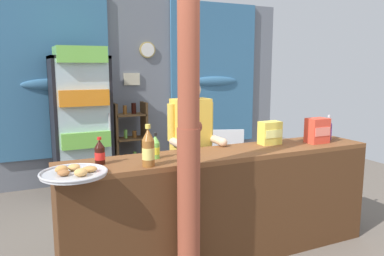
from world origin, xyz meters
TOP-DOWN VIEW (x-y plane):
  - ground_plane at (0.00, 1.26)m, footprint 8.21×8.21m
  - back_wall_curtained at (0.01, 3.20)m, footprint 4.92×0.22m
  - stall_counter at (-0.08, 0.29)m, footprint 2.83×0.51m
  - timber_post at (-0.60, 0.02)m, footprint 0.19×0.17m
  - drink_fridge at (-0.92, 2.68)m, footprint 0.72×0.73m
  - bottle_shelf_rack at (-0.20, 2.93)m, footprint 0.48×0.28m
  - plastic_lawn_chair at (0.89, 2.02)m, footprint 0.57×0.57m
  - shopkeeper at (-0.19, 0.85)m, footprint 0.47×0.42m
  - soda_bottle_iced_tea at (-0.83, 0.22)m, footprint 0.09×0.09m
  - soda_bottle_cola at (-1.15, 0.43)m, footprint 0.08×0.08m
  - soda_bottle_grape_soda at (1.14, 0.43)m, footprint 0.07×0.07m
  - soda_bottle_lime_soda at (-0.70, 0.42)m, footprint 0.07×0.07m
  - snack_box_instant_noodle at (0.46, 0.49)m, footprint 0.20×0.13m
  - snack_box_crackers at (0.92, 0.35)m, footprint 0.20×0.15m
  - pastry_tray at (-1.37, 0.20)m, footprint 0.46×0.46m

SIDE VIEW (x-z plane):
  - ground_plane at x=0.00m, z-range 0.00..0.00m
  - plastic_lawn_chair at x=0.89m, z-range 0.06..0.92m
  - stall_counter at x=-0.08m, z-range 0.10..1.06m
  - bottle_shelf_rack at x=-0.20m, z-range 0.03..1.20m
  - pastry_tray at x=-1.37m, z-range 0.95..1.02m
  - shopkeeper at x=-0.19m, z-range 0.20..1.77m
  - soda_bottle_cola at x=-1.15m, z-range 0.95..1.15m
  - soda_bottle_lime_soda at x=-0.70m, z-range 0.95..1.16m
  - drink_fridge at x=-0.92m, z-range 0.10..2.03m
  - soda_bottle_grape_soda at x=1.14m, z-range 0.94..1.19m
  - snack_box_instant_noodle at x=0.46m, z-range 0.96..1.18m
  - snack_box_crackers at x=0.92m, z-range 0.96..1.20m
  - soda_bottle_iced_tea at x=-0.83m, z-range 0.94..1.25m
  - timber_post at x=-0.60m, z-range -0.05..2.47m
  - back_wall_curtained at x=0.01m, z-range 0.03..2.73m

